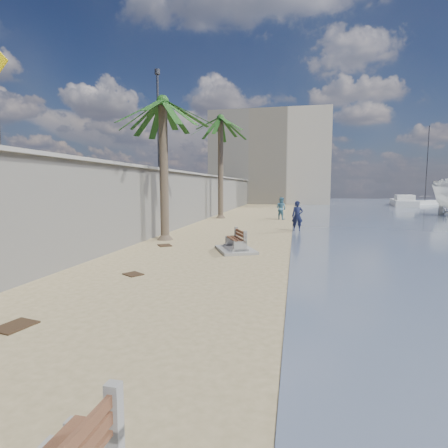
{
  "coord_description": "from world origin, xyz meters",
  "views": [
    {
      "loc": [
        2.15,
        -5.94,
        2.62
      ],
      "look_at": [
        -0.5,
        7.0,
        1.2
      ],
      "focal_mm": 28.0,
      "sensor_mm": 36.0,
      "label": 1
    }
  ],
  "objects": [
    {
      "name": "sailboat_west",
      "position": [
        20.67,
        49.9,
        0.38
      ],
      "size": [
        5.46,
        5.23,
        11.4
      ],
      "color": "silver",
      "rests_on": "bay_water"
    },
    {
      "name": "debris_b",
      "position": [
        -2.96,
        -0.56,
        0.01
      ],
      "size": [
        0.65,
        0.76,
        0.03
      ],
      "primitive_type": "cube",
      "rotation": [
        0.0,
        0.0,
        4.52
      ],
      "color": "#382616",
      "rests_on": "ground_plane"
    },
    {
      "name": "wall_cap",
      "position": [
        -5.2,
        20.0,
        3.55
      ],
      "size": [
        0.8,
        70.0,
        0.12
      ],
      "primitive_type": "cube",
      "color": "gray",
      "rests_on": "seawall"
    },
    {
      "name": "seawall",
      "position": [
        -5.2,
        20.0,
        1.75
      ],
      "size": [
        0.45,
        70.0,
        3.5
      ],
      "primitive_type": "cube",
      "color": "gray",
      "rests_on": "ground_plane"
    },
    {
      "name": "debris_d",
      "position": [
        -2.56,
        3.5,
        0.01
      ],
      "size": [
        0.7,
        0.66,
        0.03
      ],
      "primitive_type": "cube",
      "rotation": [
        0.0,
        0.0,
        5.71
      ],
      "color": "#382616",
      "rests_on": "ground_plane"
    },
    {
      "name": "person_a",
      "position": [
        2.28,
        15.04,
        1.02
      ],
      "size": [
        0.77,
        0.55,
        2.04
      ],
      "primitive_type": "imported",
      "rotation": [
        0.0,
        0.0,
        0.07
      ],
      "color": "#131835",
      "rests_on": "ground_plane"
    },
    {
      "name": "ground_plane",
      "position": [
        0.0,
        0.0,
        0.0
      ],
      "size": [
        140.0,
        140.0,
        0.0
      ],
      "primitive_type": "plane",
      "color": "tan"
    },
    {
      "name": "bench_far",
      "position": [
        -0.2,
        7.91,
        0.36
      ],
      "size": [
        2.04,
        2.36,
        0.83
      ],
      "color": "gray",
      "rests_on": "ground_plane"
    },
    {
      "name": "streetlight",
      "position": [
        -5.1,
        12.0,
        6.64
      ],
      "size": [
        0.28,
        0.28,
        5.12
      ],
      "color": "#2D2D33",
      "rests_on": "wall_cap"
    },
    {
      "name": "person_b",
      "position": [
        1.04,
        22.24,
        0.98
      ],
      "size": [
        1.19,
        1.13,
        1.96
      ],
      "primitive_type": "imported",
      "rotation": [
        0.0,
        0.0,
        2.57
      ],
      "color": "teal",
      "rests_on": "ground_plane"
    },
    {
      "name": "palm_back",
      "position": [
        -3.94,
        22.41,
        8.0
      ],
      "size": [
        5.0,
        5.0,
        9.04
      ],
      "color": "brown",
      "rests_on": "ground_plane"
    },
    {
      "name": "debris_c",
      "position": [
        -3.52,
        8.57,
        0.01
      ],
      "size": [
        0.83,
        0.87,
        0.03
      ],
      "primitive_type": "cube",
      "rotation": [
        0.0,
        0.0,
        2.16
      ],
      "color": "#382616",
      "rests_on": "ground_plane"
    },
    {
      "name": "yacht_far",
      "position": [
        16.86,
        46.68,
        0.35
      ],
      "size": [
        4.3,
        10.07,
        1.5
      ],
      "primitive_type": null,
      "rotation": [
        0.0,
        0.0,
        1.41
      ],
      "color": "silver",
      "rests_on": "bay_water"
    },
    {
      "name": "end_building",
      "position": [
        -2.0,
        52.0,
        7.0
      ],
      "size": [
        18.0,
        12.0,
        14.0
      ],
      "primitive_type": "cube",
      "color": "#B7AA93",
      "rests_on": "ground_plane"
    },
    {
      "name": "palm_mid",
      "position": [
        -4.14,
        10.22,
        6.57
      ],
      "size": [
        5.0,
        5.0,
        7.56
      ],
      "color": "brown",
      "rests_on": "ground_plane"
    }
  ]
}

